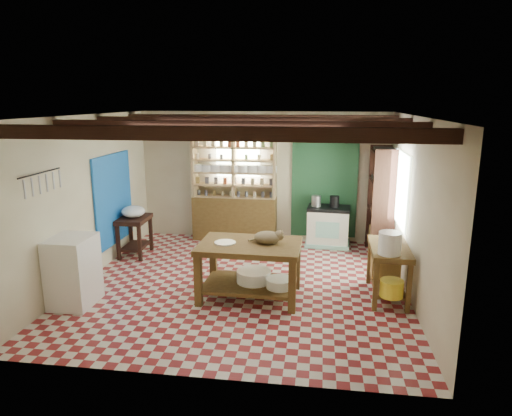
# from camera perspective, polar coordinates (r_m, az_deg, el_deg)

# --- Properties ---
(floor) EXTENTS (5.00, 5.00, 0.02)m
(floor) POSITION_cam_1_polar(r_m,az_deg,el_deg) (7.27, -1.73, -9.56)
(floor) COLOR maroon
(floor) RESTS_ON ground
(ceiling) EXTENTS (5.00, 5.00, 0.02)m
(ceiling) POSITION_cam_1_polar(r_m,az_deg,el_deg) (6.70, -1.89, 11.46)
(ceiling) COLOR #4F4E53
(ceiling) RESTS_ON wall_back
(wall_back) EXTENTS (5.00, 0.04, 2.60)m
(wall_back) POSITION_cam_1_polar(r_m,az_deg,el_deg) (9.29, 0.82, 3.95)
(wall_back) COLOR beige
(wall_back) RESTS_ON floor
(wall_front) EXTENTS (5.00, 0.04, 2.60)m
(wall_front) POSITION_cam_1_polar(r_m,az_deg,el_deg) (4.52, -7.25, -6.46)
(wall_front) COLOR beige
(wall_front) RESTS_ON floor
(wall_left) EXTENTS (0.04, 5.00, 2.60)m
(wall_left) POSITION_cam_1_polar(r_m,az_deg,el_deg) (7.69, -20.50, 1.10)
(wall_left) COLOR beige
(wall_left) RESTS_ON floor
(wall_right) EXTENTS (0.04, 5.00, 2.60)m
(wall_right) POSITION_cam_1_polar(r_m,az_deg,el_deg) (6.90, 19.10, -0.12)
(wall_right) COLOR beige
(wall_right) RESTS_ON floor
(ceiling_beams) EXTENTS (5.00, 3.80, 0.15)m
(ceiling_beams) POSITION_cam_1_polar(r_m,az_deg,el_deg) (6.70, -1.89, 10.44)
(ceiling_beams) COLOR black
(ceiling_beams) RESTS_ON ceiling
(blue_wall_patch) EXTENTS (0.04, 1.40, 1.60)m
(blue_wall_patch) POSITION_cam_1_polar(r_m,az_deg,el_deg) (8.50, -17.37, 1.07)
(blue_wall_patch) COLOR blue
(blue_wall_patch) RESTS_ON wall_left
(green_wall_patch) EXTENTS (1.30, 0.04, 2.30)m
(green_wall_patch) POSITION_cam_1_polar(r_m,az_deg,el_deg) (9.20, 8.55, 3.39)
(green_wall_patch) COLOR #1F4D2C
(green_wall_patch) RESTS_ON wall_back
(window_back) EXTENTS (0.90, 0.02, 0.80)m
(window_back) POSITION_cam_1_polar(r_m,az_deg,el_deg) (9.29, -2.27, 6.43)
(window_back) COLOR silver
(window_back) RESTS_ON wall_back
(window_right) EXTENTS (0.02, 1.30, 1.20)m
(window_right) POSITION_cam_1_polar(r_m,az_deg,el_deg) (7.84, 17.67, 2.29)
(window_right) COLOR silver
(window_right) RESTS_ON wall_right
(utensil_rail) EXTENTS (0.06, 0.90, 0.28)m
(utensil_rail) POSITION_cam_1_polar(r_m,az_deg,el_deg) (6.56, -25.29, 2.94)
(utensil_rail) COLOR black
(utensil_rail) RESTS_ON wall_left
(pot_rack) EXTENTS (0.86, 0.12, 0.36)m
(pot_rack) POSITION_cam_1_polar(r_m,az_deg,el_deg) (8.67, 8.78, 8.98)
(pot_rack) COLOR black
(pot_rack) RESTS_ON ceiling
(shelving_unit) EXTENTS (1.70, 0.34, 2.20)m
(shelving_unit) POSITION_cam_1_polar(r_m,az_deg,el_deg) (9.23, -2.73, 2.61)
(shelving_unit) COLOR tan
(shelving_unit) RESTS_ON floor
(tall_rack) EXTENTS (0.40, 0.86, 2.00)m
(tall_rack) POSITION_cam_1_polar(r_m,az_deg,el_deg) (8.66, 15.34, 0.75)
(tall_rack) COLOR black
(tall_rack) RESTS_ON floor
(work_table) EXTENTS (1.47, 1.00, 0.82)m
(work_table) POSITION_cam_1_polar(r_m,az_deg,el_deg) (6.68, -0.78, -7.80)
(work_table) COLOR brown
(work_table) RESTS_ON floor
(stove) EXTENTS (0.85, 0.60, 0.79)m
(stove) POSITION_cam_1_polar(r_m,az_deg,el_deg) (9.08, 9.01, -2.29)
(stove) COLOR beige
(stove) RESTS_ON floor
(prep_table) EXTENTS (0.52, 0.74, 0.73)m
(prep_table) POSITION_cam_1_polar(r_m,az_deg,el_deg) (8.74, -14.89, -3.42)
(prep_table) COLOR black
(prep_table) RESTS_ON floor
(white_cabinet) EXTENTS (0.55, 0.66, 0.98)m
(white_cabinet) POSITION_cam_1_polar(r_m,az_deg,el_deg) (6.92, -21.88, -7.33)
(white_cabinet) COLOR white
(white_cabinet) RESTS_ON floor
(right_counter) EXTENTS (0.56, 1.09, 0.78)m
(right_counter) POSITION_cam_1_polar(r_m,az_deg,el_deg) (6.96, 16.16, -7.65)
(right_counter) COLOR brown
(right_counter) RESTS_ON floor
(cat) EXTENTS (0.43, 0.35, 0.18)m
(cat) POSITION_cam_1_polar(r_m,az_deg,el_deg) (6.53, 1.44, -3.69)
(cat) COLOR #8B7651
(cat) RESTS_ON work_table
(steel_tray) EXTENTS (0.31, 0.31, 0.02)m
(steel_tray) POSITION_cam_1_polar(r_m,az_deg,el_deg) (6.56, -3.89, -4.34)
(steel_tray) COLOR #A6A6AD
(steel_tray) RESTS_ON work_table
(basin_large) EXTENTS (0.52, 0.52, 0.18)m
(basin_large) POSITION_cam_1_polar(r_m,az_deg,el_deg) (6.76, -0.28, -8.51)
(basin_large) COLOR white
(basin_large) RESTS_ON work_table
(basin_small) EXTENTS (0.39, 0.39, 0.13)m
(basin_small) POSITION_cam_1_polar(r_m,az_deg,el_deg) (6.58, 2.98, -9.35)
(basin_small) COLOR white
(basin_small) RESTS_ON work_table
(kettle_left) EXTENTS (0.20, 0.20, 0.21)m
(kettle_left) POSITION_cam_1_polar(r_m,az_deg,el_deg) (8.97, 7.53, 0.88)
(kettle_left) COLOR #A6A6AD
(kettle_left) RESTS_ON stove
(kettle_right) EXTENTS (0.19, 0.19, 0.22)m
(kettle_right) POSITION_cam_1_polar(r_m,az_deg,el_deg) (8.95, 9.76, 0.80)
(kettle_right) COLOR black
(kettle_right) RESTS_ON stove
(enamel_bowl) EXTENTS (0.44, 0.44, 0.21)m
(enamel_bowl) POSITION_cam_1_polar(r_m,az_deg,el_deg) (8.62, -15.08, -0.42)
(enamel_bowl) COLOR white
(enamel_bowl) RESTS_ON prep_table
(white_bucket) EXTENTS (0.31, 0.31, 0.31)m
(white_bucket) POSITION_cam_1_polar(r_m,az_deg,el_deg) (6.45, 16.39, -4.25)
(white_bucket) COLOR white
(white_bucket) RESTS_ON right_counter
(wicker_basket) EXTENTS (0.42, 0.34, 0.29)m
(wicker_basket) POSITION_cam_1_polar(r_m,az_deg,el_deg) (7.25, 15.86, -7.08)
(wicker_basket) COLOR #AD8545
(wicker_basket) RESTS_ON right_counter
(yellow_tub) EXTENTS (0.32, 0.32, 0.23)m
(yellow_tub) POSITION_cam_1_polar(r_m,az_deg,el_deg) (6.57, 16.59, -9.59)
(yellow_tub) COLOR yellow
(yellow_tub) RESTS_ON right_counter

